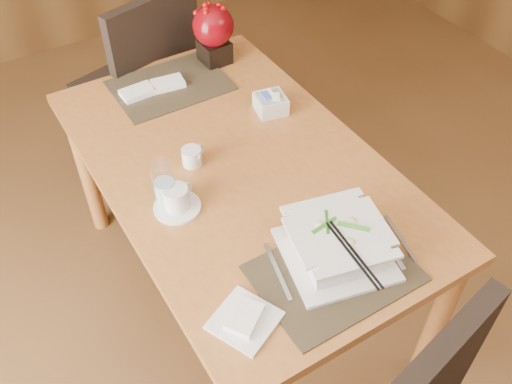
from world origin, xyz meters
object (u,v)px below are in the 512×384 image
dining_table (239,184)px  coffee_cup (176,200)px  water_glass (164,183)px  creamer_jug (192,157)px  soup_setting (337,244)px  sugar_caddy (271,104)px  berry_decor (213,31)px  bread_plate (245,320)px  far_chair (145,79)px

dining_table → coffee_cup: (-0.27, -0.08, 0.13)m
water_glass → creamer_jug: 0.20m
soup_setting → sugar_caddy: (0.22, 0.70, -0.03)m
soup_setting → sugar_caddy: 0.74m
berry_decor → water_glass: bearing=-129.3°
creamer_jug → bread_plate: bearing=-127.0°
water_glass → berry_decor: 0.84m
coffee_cup → sugar_caddy: 0.60m
creamer_jug → far_chair: size_ratio=0.09×
dining_table → creamer_jug: 0.21m
soup_setting → berry_decor: bearing=92.8°
water_glass → sugar_caddy: bearing=23.2°
dining_table → sugar_caddy: 0.35m
dining_table → creamer_jug: (-0.14, 0.09, 0.13)m
soup_setting → creamer_jug: 0.61m
soup_setting → berry_decor: size_ratio=1.43×
soup_setting → coffee_cup: 0.53m
sugar_caddy → berry_decor: bearing=92.2°
creamer_jug → sugar_caddy: 0.41m
berry_decor → far_chair: far_chair is taller
soup_setting → sugar_caddy: soup_setting is taller
dining_table → creamer_jug: creamer_jug is taller
creamer_jug → berry_decor: (0.38, 0.53, 0.11)m
coffee_cup → water_glass: 0.07m
sugar_caddy → coffee_cup: bearing=-152.4°
soup_setting → coffee_cup: size_ratio=2.36×
dining_table → sugar_caddy: size_ratio=13.65×
dining_table → sugar_caddy: (0.26, 0.20, 0.13)m
berry_decor → bread_plate: size_ratio=1.57×
coffee_cup → sugar_caddy: (0.53, 0.28, -0.00)m
soup_setting → coffee_cup: (-0.31, 0.42, -0.02)m
coffee_cup → bread_plate: size_ratio=0.95×
soup_setting → sugar_caddy: size_ratio=3.28×
sugar_caddy → berry_decor: berry_decor is taller
far_chair → coffee_cup: bearing=59.2°
dining_table → sugar_caddy: sugar_caddy is taller
soup_setting → water_glass: water_glass is taller
bread_plate → far_chair: (0.32, 1.45, -0.18)m
coffee_cup → far_chair: 1.05m
coffee_cup → creamer_jug: coffee_cup is taller
bread_plate → creamer_jug: bearing=75.4°
creamer_jug → bread_plate: (-0.17, -0.64, -0.03)m
water_glass → far_chair: bearing=72.1°
sugar_caddy → far_chair: size_ratio=0.11×
water_glass → berry_decor: (0.53, 0.65, 0.06)m
water_glass → berry_decor: berry_decor is taller
water_glass → berry_decor: size_ratio=0.66×
dining_table → bread_plate: 0.64m
berry_decor → far_chair: bearing=128.3°
bread_plate → far_chair: size_ratio=0.16×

